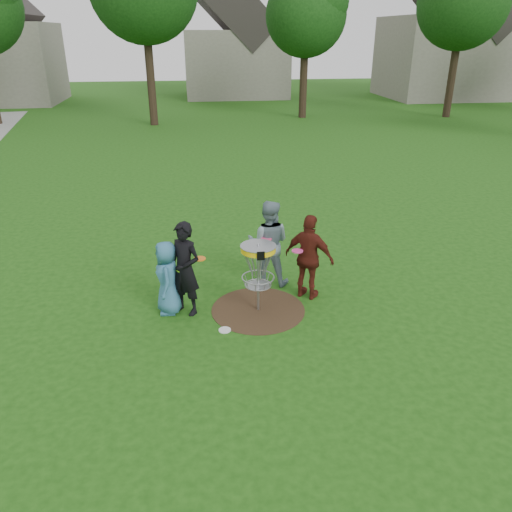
{
  "coord_description": "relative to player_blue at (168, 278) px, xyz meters",
  "views": [
    {
      "loc": [
        -1.16,
        -8.23,
        4.88
      ],
      "look_at": [
        0.0,
        0.3,
        1.0
      ],
      "focal_mm": 35.0,
      "sensor_mm": 36.0,
      "label": 1
    }
  ],
  "objects": [
    {
      "name": "house_row",
      "position": [
        6.45,
        32.89,
        3.43
      ],
      "size": [
        44.5,
        10.65,
        11.62
      ],
      "color": "gray",
      "rests_on": "ground"
    },
    {
      "name": "ground",
      "position": [
        1.68,
        -0.18,
        -0.71
      ],
      "size": [
        100.0,
        100.0,
        0.0
      ],
      "primitive_type": "plane",
      "color": "#19470F",
      "rests_on": "ground"
    },
    {
      "name": "player_blue",
      "position": [
        0.0,
        0.0,
        0.0
      ],
      "size": [
        0.47,
        0.71,
        1.43
      ],
      "primitive_type": "imported",
      "rotation": [
        0.0,
        0.0,
        -1.55
      ],
      "color": "teal",
      "rests_on": "ground"
    },
    {
      "name": "dirt_patch",
      "position": [
        1.68,
        -0.18,
        -0.71
      ],
      "size": [
        1.8,
        1.8,
        0.01
      ],
      "primitive_type": "cylinder",
      "color": "#47331E",
      "rests_on": "ground"
    },
    {
      "name": "disc_on_grass",
      "position": [
        0.98,
        -0.82,
        -0.71
      ],
      "size": [
        0.22,
        0.22,
        0.02
      ],
      "primitive_type": "cylinder",
      "color": "silver",
      "rests_on": "ground"
    },
    {
      "name": "player_black",
      "position": [
        0.33,
        -0.06,
        0.19
      ],
      "size": [
        0.78,
        0.74,
        1.8
      ],
      "primitive_type": "imported",
      "rotation": [
        0.0,
        0.0,
        -0.66
      ],
      "color": "black",
      "rests_on": "ground"
    },
    {
      "name": "tree_row",
      "position": [
        2.12,
        20.49,
        5.49
      ],
      "size": [
        51.2,
        17.42,
        9.9
      ],
      "color": "#38281C",
      "rests_on": "ground"
    },
    {
      "name": "player_grey",
      "position": [
        2.05,
        0.94,
        0.19
      ],
      "size": [
        1.04,
        0.91,
        1.81
      ],
      "primitive_type": "imported",
      "rotation": [
        0.0,
        0.0,
        2.85
      ],
      "color": "gray",
      "rests_on": "ground"
    },
    {
      "name": "disc_golf_basket",
      "position": [
        1.68,
        -0.18,
        0.31
      ],
      "size": [
        0.66,
        0.67,
        1.38
      ],
      "color": "#9EA0A5",
      "rests_on": "ground"
    },
    {
      "name": "held_discs",
      "position": [
        1.33,
        0.17,
        0.32
      ],
      "size": [
        2.41,
        0.98,
        0.25
      ],
      "color": "#8DEF1A",
      "rests_on": "ground"
    },
    {
      "name": "player_maroon",
      "position": [
        2.73,
        0.21,
        0.15
      ],
      "size": [
        1.06,
        0.96,
        1.73
      ],
      "primitive_type": "imported",
      "rotation": [
        0.0,
        0.0,
        2.48
      ],
      "color": "#551B13",
      "rests_on": "ground"
    }
  ]
}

